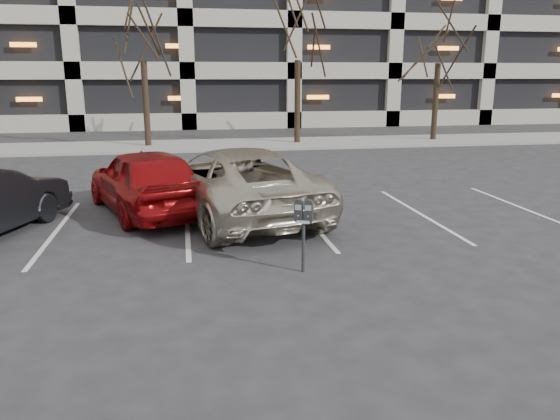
% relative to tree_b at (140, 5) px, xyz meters
% --- Properties ---
extents(ground, '(140.00, 140.00, 0.00)m').
position_rel_tree_b_xyz_m(ground, '(3.00, -16.00, -6.20)').
color(ground, '#28282B').
rests_on(ground, ground).
extents(sidewalk, '(80.00, 4.00, 0.12)m').
position_rel_tree_b_xyz_m(sidewalk, '(3.00, 0.00, -6.14)').
color(sidewalk, gray).
rests_on(sidewalk, ground).
extents(stall_lines, '(16.90, 5.20, 0.00)m').
position_rel_tree_b_xyz_m(stall_lines, '(1.60, -13.70, -6.20)').
color(stall_lines, silver).
rests_on(stall_lines, ground).
extents(tree_b, '(3.78, 3.78, 8.58)m').
position_rel_tree_b_xyz_m(tree_b, '(0.00, 0.00, 0.00)').
color(tree_b, black).
rests_on(tree_b, ground).
extents(tree_c, '(3.85, 3.85, 8.74)m').
position_rel_tree_b_xyz_m(tree_c, '(7.00, 0.00, 0.12)').
color(tree_c, black).
rests_on(tree_c, ground).
extents(tree_d, '(3.74, 3.74, 8.49)m').
position_rel_tree_b_xyz_m(tree_d, '(14.00, 0.00, -0.07)').
color(tree_d, black).
rests_on(tree_d, ground).
extents(parking_meter, '(0.34, 0.24, 1.25)m').
position_rel_tree_b_xyz_m(parking_meter, '(3.53, -17.11, -5.24)').
color(parking_meter, black).
rests_on(parking_meter, ground).
extents(suv_silver, '(4.17, 6.46, 1.66)m').
position_rel_tree_b_xyz_m(suv_silver, '(2.76, -13.12, -5.37)').
color(suv_silver, beige).
rests_on(suv_silver, ground).
extents(car_red, '(3.42, 5.12, 1.62)m').
position_rel_tree_b_xyz_m(car_red, '(0.66, -12.44, -5.39)').
color(car_red, maroon).
rests_on(car_red, ground).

